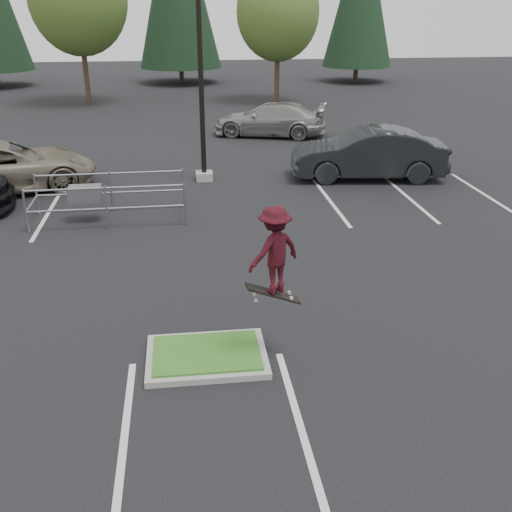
{
  "coord_description": "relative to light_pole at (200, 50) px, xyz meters",
  "views": [
    {
      "loc": [
        -0.27,
        -9.44,
        6.1
      ],
      "look_at": [
        1.1,
        1.5,
        1.38
      ],
      "focal_mm": 42.0,
      "sensor_mm": 36.0,
      "label": 1
    }
  ],
  "objects": [
    {
      "name": "ground",
      "position": [
        -0.5,
        -12.0,
        -4.56
      ],
      "size": [
        120.0,
        120.0,
        0.0
      ],
      "primitive_type": "plane",
      "color": "black",
      "rests_on": "ground"
    },
    {
      "name": "grass_median",
      "position": [
        -0.5,
        -12.0,
        -4.48
      ],
      "size": [
        2.2,
        1.6,
        0.16
      ],
      "color": "gray",
      "rests_on": "ground"
    },
    {
      "name": "stall_lines",
      "position": [
        -1.85,
        -5.98,
        -4.56
      ],
      "size": [
        22.62,
        17.6,
        0.01
      ],
      "color": "silver",
      "rests_on": "ground"
    },
    {
      "name": "light_pole",
      "position": [
        0.0,
        0.0,
        0.0
      ],
      "size": [
        0.7,
        0.6,
        10.12
      ],
      "color": "gray",
      "rests_on": "ground"
    },
    {
      "name": "decid_b",
      "position": [
        -6.51,
        18.53,
        1.48
      ],
      "size": [
        5.89,
        5.89,
        9.64
      ],
      "color": "#38281C",
      "rests_on": "ground"
    },
    {
      "name": "decid_c",
      "position": [
        5.49,
        17.83,
        0.69
      ],
      "size": [
        5.12,
        5.12,
        8.38
      ],
      "color": "#38281C",
      "rests_on": "ground"
    },
    {
      "name": "cart_corral",
      "position": [
        -3.51,
        -4.01,
        -3.75
      ],
      "size": [
        4.54,
        1.68,
        1.28
      ],
      "rotation": [
        0.0,
        0.0,
        0.01
      ],
      "color": "gray",
      "rests_on": "ground"
    },
    {
      "name": "skateboarder",
      "position": [
        0.7,
        -12.12,
        -2.4
      ],
      "size": [
        1.17,
        1.01,
        1.83
      ],
      "rotation": [
        0.0,
        0.0,
        3.66
      ],
      "color": "black",
      "rests_on": "ground"
    },
    {
      "name": "car_l_tan",
      "position": [
        -6.92,
        -0.5,
        -3.72
      ],
      "size": [
        6.62,
        4.47,
        1.69
      ],
      "primitive_type": "imported",
      "rotation": [
        0.0,
        0.0,
        1.87
      ],
      "color": "gray",
      "rests_on": "ground"
    },
    {
      "name": "car_r_charc",
      "position": [
        6.0,
        -0.5,
        -3.64
      ],
      "size": [
        5.76,
        2.6,
        1.84
      ],
      "primitive_type": "imported",
      "rotation": [
        0.0,
        0.0,
        4.59
      ],
      "color": "black",
      "rests_on": "ground"
    },
    {
      "name": "car_far_silver",
      "position": [
        3.62,
        7.46,
        -3.78
      ],
      "size": [
        5.8,
        3.72,
        1.57
      ],
      "primitive_type": "imported",
      "rotation": [
        0.0,
        0.0,
        4.41
      ],
      "color": "gray",
      "rests_on": "ground"
    }
  ]
}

